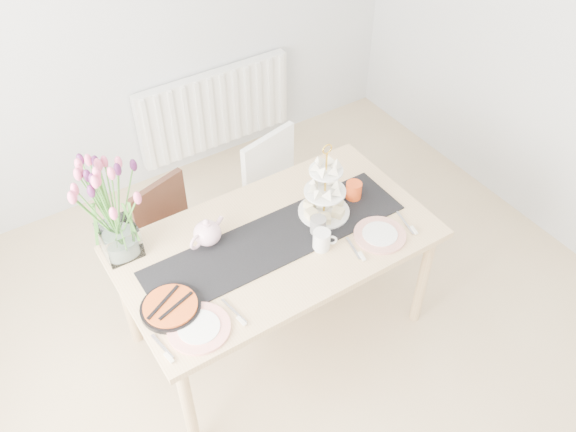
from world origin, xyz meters
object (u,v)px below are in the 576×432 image
teapot (207,233)px  mug_orange (354,191)px  mug_white (322,240)px  chair_brown (174,234)px  chair_white (281,189)px  dining_table (277,250)px  tulip_vase (109,200)px  cake_stand (325,197)px  cream_jug (323,201)px  radiator (215,109)px  plate_right (380,235)px  mug_grey (318,226)px  plate_left (199,328)px  tart_tin (171,307)px

teapot → mug_orange: (0.82, -0.12, -0.02)m
mug_white → chair_brown: bearing=154.3°
chair_white → teapot: (-0.69, -0.41, 0.34)m
dining_table → chair_brown: (-0.32, 0.63, -0.24)m
dining_table → tulip_vase: bearing=153.8°
cake_stand → cream_jug: 0.08m
radiator → cake_stand: size_ratio=2.99×
radiator → tulip_vase: tulip_vase is taller
cake_stand → cream_jug: size_ratio=4.47×
cake_stand → teapot: 0.63m
tulip_vase → plate_right: (1.15, -0.61, -0.34)m
mug_grey → radiator: bearing=49.4°
radiator → plate_right: bearing=-90.8°
chair_brown → plate_left: bearing=-122.8°
cake_stand → plate_right: bearing=-64.1°
tart_tin → plate_right: (1.10, -0.15, -0.01)m
cake_stand → mug_grey: cake_stand is taller
tart_tin → mug_grey: 0.85m
mug_grey → chair_white: bearing=42.8°
radiator → mug_orange: 1.63m
chair_brown → plate_right: 1.23m
chair_white → mug_white: mug_white is taller
plate_left → plate_right: same height
plate_left → mug_grey: bearing=15.1°
chair_brown → chair_white: size_ratio=0.91×
cake_stand → mug_orange: 0.22m
radiator → tulip_vase: size_ratio=1.87×
mug_white → plate_left: size_ratio=0.37×
mug_white → plate_left: (-0.74, -0.12, -0.05)m
tulip_vase → plate_right: tulip_vase is taller
plate_left → tart_tin: bearing=109.4°
dining_table → mug_grey: (0.21, -0.07, 0.12)m
radiator → plate_left: size_ratio=4.24×
radiator → cream_jug: bearing=-95.5°
dining_table → plate_left: bearing=-153.9°
teapot → tulip_vase: bearing=136.1°
tart_tin → mug_white: mug_white is taller
dining_table → plate_left: size_ratio=5.66×
dining_table → chair_brown: chair_brown is taller
chair_brown → chair_white: (0.71, -0.05, 0.05)m
mug_grey → chair_brown: bearing=95.6°
tulip_vase → mug_grey: size_ratio=6.63×
mug_orange → plate_right: bearing=-141.7°
cream_jug → radiator: bearing=87.0°
cake_stand → chair_white: bearing=82.0°
cake_stand → mug_grey: (-0.11, -0.10, -0.07)m
radiator → tulip_vase: bearing=-132.2°
dining_table → cake_stand: cake_stand is taller
plate_left → plate_right: size_ratio=1.05×
chair_brown → cream_jug: (0.65, -0.56, 0.36)m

